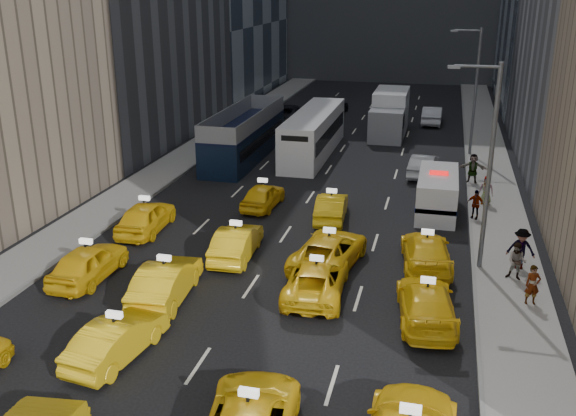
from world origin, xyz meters
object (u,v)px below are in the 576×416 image
Objects in this scene: nypd_van at (437,194)px; box_truck at (390,114)px; pedestrian_0 at (533,285)px; city_bus at (314,134)px; double_decker at (245,134)px.

box_truck reaches higher than nypd_van.
box_truck reaches higher than pedestrian_0.
city_bus is 7.56× the size of pedestrian_0.
pedestrian_0 is at bearing -70.04° from nypd_van.
double_decker is 1.52× the size of box_truck.
city_bus is at bearing 28.16° from double_decker.
double_decker is at bearing 120.79° from pedestrian_0.
city_bus is at bearing -115.52° from box_truck.
nypd_van is at bearing -49.29° from city_bus.
pedestrian_0 is at bearing -67.99° from box_truck.
nypd_van is 0.45× the size of double_decker.
pedestrian_0 is at bearing -43.75° from double_decker.
pedestrian_0 is (12.92, -20.82, -0.60)m from city_bus.
nypd_van reaches higher than pedestrian_0.
city_bus is 1.52× the size of box_truck.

